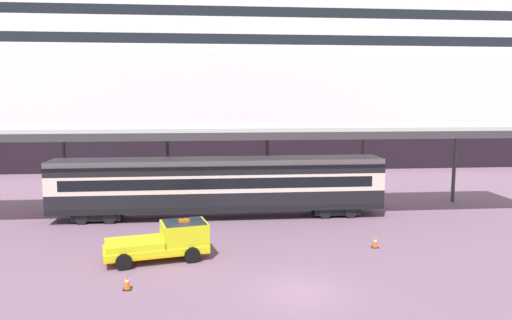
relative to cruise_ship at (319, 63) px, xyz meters
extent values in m
plane|color=#73556B|center=(-11.38, -46.88, -12.91)|extent=(400.00, 400.00, 0.00)
cube|color=black|center=(0.03, 0.01, -10.96)|extent=(176.66, 24.72, 3.91)
cube|color=white|center=(0.03, 0.01, -4.45)|extent=(176.66, 24.72, 9.11)
cube|color=white|center=(0.03, 0.01, 1.65)|extent=(162.53, 22.75, 3.08)
cube|color=black|center=(0.03, -11.31, 1.80)|extent=(155.46, 0.12, 1.11)
cube|color=white|center=(0.03, 0.01, 4.72)|extent=(156.03, 21.84, 3.08)
cube|color=black|center=(0.03, -10.86, 4.88)|extent=(149.24, 0.12, 1.11)
cube|color=white|center=(0.03, 0.01, 7.80)|extent=(149.52, 20.93, 3.08)
cube|color=#B7B7B7|center=(-14.49, -32.96, -6.71)|extent=(44.69, 6.21, 0.25)
cube|color=#363636|center=(-14.49, -35.97, -7.09)|extent=(44.69, 0.20, 0.50)
cylinder|color=#363636|center=(-25.66, -30.26, -9.87)|extent=(0.28, 0.28, 6.07)
cylinder|color=#363636|center=(-18.21, -30.26, -9.87)|extent=(0.28, 0.28, 6.07)
cylinder|color=#363636|center=(-10.76, -30.26, -9.87)|extent=(0.28, 0.28, 6.07)
cylinder|color=#363636|center=(-3.31, -30.26, -9.87)|extent=(0.28, 0.28, 6.07)
cylinder|color=#363636|center=(4.13, -30.26, -9.87)|extent=(0.28, 0.28, 6.07)
cube|color=black|center=(-14.49, -33.46, -12.06)|extent=(22.57, 2.80, 0.40)
cube|color=black|center=(-14.49, -33.46, -11.41)|extent=(22.57, 2.80, 0.90)
cube|color=beige|center=(-14.49, -33.46, -10.36)|extent=(22.57, 2.80, 1.20)
cube|color=black|center=(-14.49, -34.83, -10.31)|extent=(20.77, 0.08, 0.72)
cube|color=black|center=(-14.49, -33.46, -9.46)|extent=(22.57, 2.80, 0.60)
cube|color=#A0A0A0|center=(-14.49, -33.46, -8.98)|extent=(22.57, 2.69, 0.36)
cube|color=black|center=(-22.61, -33.46, -12.46)|extent=(3.20, 2.35, 0.50)
cylinder|color=black|center=(-23.51, -34.64, -12.49)|extent=(0.84, 0.12, 0.84)
cylinder|color=black|center=(-21.71, -34.64, -12.49)|extent=(0.84, 0.12, 0.84)
cube|color=black|center=(-6.36, -33.46, -12.46)|extent=(3.20, 2.35, 0.50)
cylinder|color=black|center=(-7.26, -34.64, -12.49)|extent=(0.84, 0.12, 0.84)
cylinder|color=black|center=(-5.46, -34.64, -12.49)|extent=(0.84, 0.12, 0.84)
cube|color=yellow|center=(-17.90, -42.13, -12.33)|extent=(5.51, 3.10, 0.36)
cube|color=#F2B20C|center=(-17.90, -42.13, -12.46)|extent=(5.52, 3.12, 0.12)
cube|color=yellow|center=(-16.48, -41.81, -11.60)|extent=(2.66, 2.38, 1.10)
cube|color=#19232D|center=(-16.48, -41.81, -11.25)|extent=(2.44, 2.25, 0.44)
cube|color=orange|center=(-16.48, -41.81, -10.97)|extent=(0.59, 0.32, 0.16)
cube|color=yellow|center=(-18.91, -42.36, -11.97)|extent=(3.26, 2.52, 0.36)
cylinder|color=black|center=(-16.50, -40.79, -12.51)|extent=(0.84, 0.42, 0.80)
cylinder|color=black|center=(-16.05, -42.74, -12.51)|extent=(0.84, 0.42, 0.80)
cylinder|color=black|center=(-19.74, -41.53, -12.51)|extent=(0.84, 0.42, 0.80)
cylinder|color=black|center=(-19.30, -43.48, -12.51)|extent=(0.84, 0.42, 0.80)
cube|color=black|center=(-6.04, -41.22, -12.89)|extent=(0.36, 0.36, 0.04)
cone|color=#EA590F|center=(-6.04, -41.22, -12.54)|extent=(0.30, 0.30, 0.65)
cylinder|color=white|center=(-6.04, -41.22, -12.51)|extent=(0.17, 0.17, 0.09)
cube|color=black|center=(-18.75, -45.94, -12.89)|extent=(0.36, 0.36, 0.04)
cone|color=#EA590F|center=(-18.75, -45.94, -12.54)|extent=(0.30, 0.30, 0.65)
cylinder|color=white|center=(-18.75, -45.94, -12.51)|extent=(0.17, 0.17, 0.09)
cylinder|color=black|center=(-19.45, -41.64, -12.56)|extent=(0.44, 0.44, 0.70)
sphere|color=black|center=(-19.45, -41.64, -12.19)|extent=(0.48, 0.48, 0.48)
camera|label=1|loc=(-15.13, -66.54, -4.63)|focal=34.08mm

